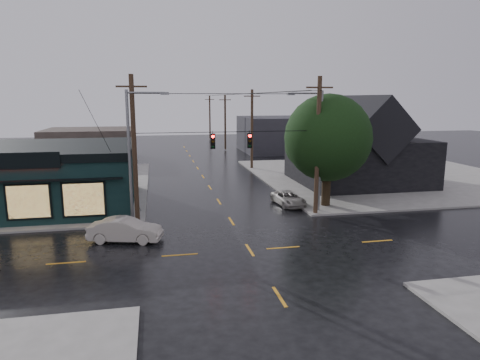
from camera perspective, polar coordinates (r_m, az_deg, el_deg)
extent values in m
plane|color=black|center=(24.93, 1.31, -9.32)|extent=(160.00, 160.00, 0.00)
cube|color=gray|center=(50.38, 18.82, 0.52)|extent=(28.00, 28.00, 0.15)
cube|color=black|center=(37.70, -26.29, 0.02)|extent=(16.00, 12.00, 4.20)
cube|color=black|center=(37.37, -26.59, 3.64)|extent=(16.30, 12.30, 0.60)
cube|color=black|center=(45.06, 15.38, 2.55)|extent=(12.00, 11.00, 4.50)
cylinder|color=black|center=(34.72, 11.44, -0.17)|extent=(0.70, 0.70, 3.88)
sphere|color=black|center=(34.24, 11.66, 5.55)|extent=(6.83, 6.83, 6.83)
cylinder|color=black|center=(29.86, -1.37, 6.44)|extent=(13.00, 0.04, 0.04)
cube|color=#302722|center=(63.77, -19.29, 4.48)|extent=(12.00, 10.00, 4.40)
cube|color=#29292E|center=(71.28, 6.02, 6.12)|extent=(14.00, 12.00, 5.60)
imported|color=#B4AB9E|center=(27.06, -15.05, -6.45)|extent=(4.64, 2.54, 1.45)
imported|color=#A19B94|center=(35.11, 6.48, -2.46)|extent=(2.24, 4.17, 1.11)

